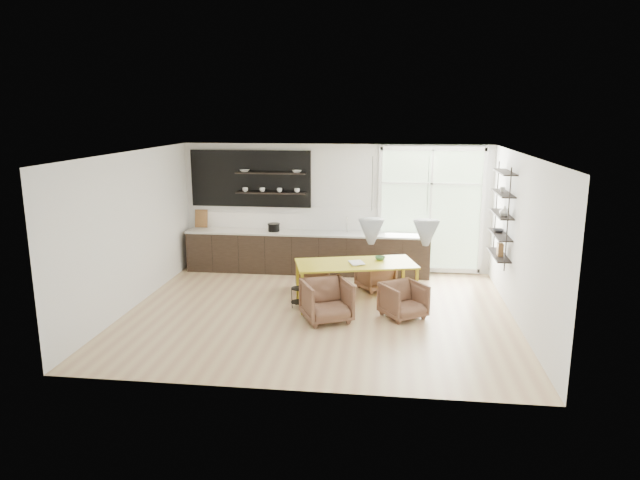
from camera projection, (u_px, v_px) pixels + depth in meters
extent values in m
cube|color=#D8BB85|center=(319.00, 313.00, 10.45)|extent=(7.00, 6.00, 0.01)
cube|color=white|center=(335.00, 208.00, 13.03)|extent=(7.00, 0.02, 2.90)
cube|color=white|center=(131.00, 231.00, 10.55)|extent=(0.02, 6.00, 2.90)
cube|color=white|center=(522.00, 241.00, 9.71)|extent=(0.02, 6.00, 2.90)
cube|color=white|center=(319.00, 154.00, 9.81)|extent=(7.00, 6.00, 0.01)
cube|color=#B2D1A5|center=(430.00, 210.00, 12.75)|extent=(2.20, 0.02, 2.70)
cube|color=white|center=(431.00, 210.00, 12.72)|extent=(2.30, 0.08, 2.80)
cone|color=#B1BABE|center=(371.00, 232.00, 9.49)|extent=(0.44, 0.44, 0.42)
cone|color=#B1BABE|center=(426.00, 233.00, 9.38)|extent=(0.44, 0.44, 0.42)
cylinder|color=black|center=(372.00, 184.00, 9.31)|extent=(0.01, 0.01, 0.89)
cylinder|color=black|center=(428.00, 185.00, 9.20)|extent=(0.01, 0.01, 0.89)
cube|color=black|center=(307.00, 253.00, 13.00)|extent=(5.50, 0.65, 0.90)
cube|color=#BBBBB6|center=(307.00, 233.00, 12.90)|extent=(5.54, 0.69, 0.04)
cube|color=white|center=(309.00, 218.00, 13.15)|extent=(5.50, 0.02, 0.55)
cube|color=black|center=(251.00, 179.00, 13.09)|extent=(2.80, 0.06, 1.30)
cube|color=black|center=(271.00, 173.00, 12.86)|extent=(1.60, 0.28, 0.03)
cube|color=black|center=(271.00, 193.00, 12.96)|extent=(1.60, 0.28, 0.03)
cube|color=olive|center=(201.00, 218.00, 13.38)|extent=(0.30, 0.10, 0.42)
cylinder|color=silver|center=(347.00, 224.00, 12.84)|extent=(0.02, 0.02, 0.40)
imported|color=white|center=(245.00, 171.00, 12.92)|extent=(0.22, 0.22, 0.05)
imported|color=white|center=(297.00, 171.00, 12.78)|extent=(0.22, 0.22, 0.05)
imported|color=white|center=(245.00, 190.00, 13.02)|extent=(0.12, 0.12, 0.10)
imported|color=white|center=(262.00, 190.00, 12.97)|extent=(0.12, 0.12, 0.10)
imported|color=white|center=(280.00, 190.00, 12.92)|extent=(0.12, 0.12, 0.10)
imported|color=white|center=(297.00, 190.00, 12.87)|extent=(0.12, 0.12, 0.10)
cylinder|color=black|center=(274.00, 228.00, 12.96)|extent=(0.26, 0.26, 0.16)
cube|color=black|center=(508.00, 220.00, 10.25)|extent=(0.02, 0.02, 1.90)
cube|color=black|center=(496.00, 209.00, 11.41)|extent=(0.02, 0.02, 1.90)
cube|color=black|center=(499.00, 255.00, 11.01)|extent=(0.26, 1.20, 0.02)
cube|color=black|center=(500.00, 235.00, 10.92)|extent=(0.26, 1.20, 0.02)
cube|color=black|center=(502.00, 214.00, 10.83)|extent=(0.26, 1.20, 0.02)
cube|color=black|center=(503.00, 193.00, 10.74)|extent=(0.26, 1.20, 0.03)
cube|color=black|center=(505.00, 172.00, 10.66)|extent=(0.26, 1.20, 0.03)
imported|color=white|center=(504.00, 211.00, 10.57)|extent=(0.18, 0.18, 0.19)
imported|color=#333338|center=(498.00, 231.00, 11.11)|extent=(0.22, 0.22, 0.05)
imported|color=white|center=(502.00, 189.00, 10.83)|extent=(0.10, 0.10, 0.09)
cube|color=olive|center=(500.00, 249.00, 10.88)|extent=(0.10, 0.18, 0.24)
cube|color=gold|center=(356.00, 264.00, 10.77)|extent=(2.41, 1.54, 0.03)
cube|color=gold|center=(302.00, 294.00, 10.28)|extent=(0.06, 0.06, 0.78)
cube|color=gold|center=(298.00, 280.00, 11.16)|extent=(0.06, 0.06, 0.78)
cube|color=gold|center=(416.00, 289.00, 10.56)|extent=(0.06, 0.06, 0.78)
cube|color=gold|center=(403.00, 276.00, 11.43)|extent=(0.06, 0.06, 0.78)
imported|color=brown|center=(312.00, 277.00, 11.69)|extent=(0.78, 0.80, 0.60)
imported|color=brown|center=(375.00, 275.00, 11.77)|extent=(0.91, 0.92, 0.61)
imported|color=brown|center=(327.00, 301.00, 9.99)|extent=(1.05, 1.06, 0.73)
imported|color=brown|center=(403.00, 300.00, 10.16)|extent=(0.96, 0.96, 0.64)
cylinder|color=black|center=(299.00, 288.00, 10.66)|extent=(0.29, 0.29, 0.02)
cylinder|color=black|center=(299.00, 302.00, 10.72)|extent=(0.30, 0.30, 0.01)
cylinder|color=black|center=(306.00, 297.00, 10.74)|extent=(0.01, 0.01, 0.38)
cylinder|color=black|center=(297.00, 296.00, 10.83)|extent=(0.01, 0.01, 0.38)
cylinder|color=black|center=(292.00, 298.00, 10.67)|extent=(0.01, 0.01, 0.38)
cylinder|color=black|center=(300.00, 300.00, 10.58)|extent=(0.01, 0.01, 0.38)
imported|color=white|center=(350.00, 263.00, 10.66)|extent=(0.35, 0.40, 0.03)
imported|color=#407443|center=(380.00, 258.00, 10.98)|extent=(0.27, 0.27, 0.06)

